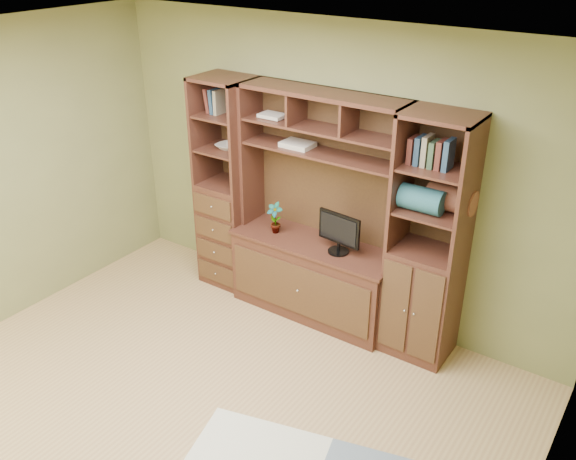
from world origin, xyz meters
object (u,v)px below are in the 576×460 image
Objects in this scene: center_hutch at (314,212)px; monitor at (339,226)px; right_tower at (428,242)px; left_tower at (227,185)px.

monitor is at bearing -7.40° from center_hutch.
monitor is (0.27, -0.03, -0.05)m from center_hutch.
center_hutch is 1.03m from right_tower.
left_tower and right_tower have the same top height.
left_tower is 1.00× the size of right_tower.
left_tower is at bearing 177.71° from center_hutch.
center_hutch is 0.28m from monitor.
center_hutch and right_tower have the same top height.
left_tower is 1.27m from monitor.
right_tower is at bearing 0.00° from left_tower.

